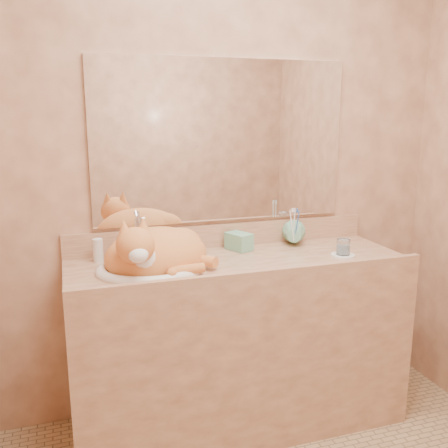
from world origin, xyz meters
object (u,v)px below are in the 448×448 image
object	(u,v)px
sink_basin	(151,254)
toothbrush_cup	(294,237)
vanity_counter	(239,343)
soap_dispenser	(248,233)
water_glass	(343,247)
cat	(155,251)

from	to	relation	value
sink_basin	toothbrush_cup	size ratio (longest dim) A/B	3.89
vanity_counter	toothbrush_cup	distance (m)	0.60
vanity_counter	sink_basin	distance (m)	0.65
toothbrush_cup	soap_dispenser	bearing A→B (deg)	-177.95
soap_dispenser	vanity_counter	bearing A→B (deg)	-151.13
vanity_counter	toothbrush_cup	world-z (taller)	toothbrush_cup
toothbrush_cup	water_glass	xyz separation A→B (m)	(0.16, -0.22, -0.01)
cat	water_glass	world-z (taller)	cat
cat	toothbrush_cup	world-z (taller)	cat
vanity_counter	soap_dispenser	size ratio (longest dim) A/B	8.21
sink_basin	soap_dispenser	bearing A→B (deg)	15.53
cat	toothbrush_cup	xyz separation A→B (m)	(0.75, 0.14, -0.03)
sink_basin	soap_dispenser	xyz separation A→B (m)	(0.51, 0.14, 0.02)
vanity_counter	water_glass	distance (m)	0.69
sink_basin	soap_dispenser	distance (m)	0.53
cat	toothbrush_cup	distance (m)	0.76
sink_basin	vanity_counter	bearing A→B (deg)	3.30
cat	toothbrush_cup	bearing A→B (deg)	1.35
sink_basin	cat	xyz separation A→B (m)	(0.02, 0.01, 0.01)
soap_dispenser	toothbrush_cup	bearing A→B (deg)	-22.27
sink_basin	toothbrush_cup	bearing A→B (deg)	11.30
soap_dispenser	water_glass	distance (m)	0.47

